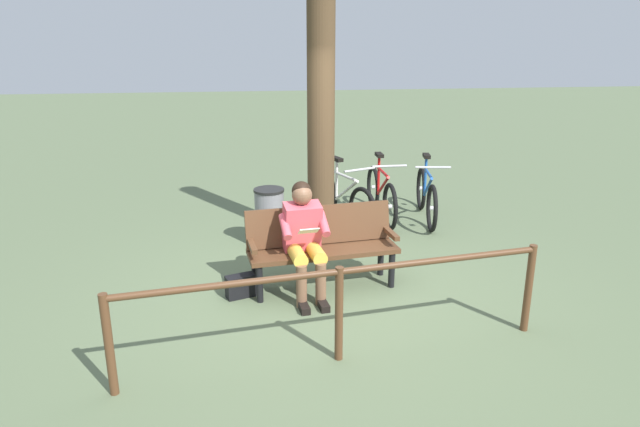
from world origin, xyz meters
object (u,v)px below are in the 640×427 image
bench (321,241)px  person_reading (304,234)px  bicycle_orange (381,194)px  bicycle_silver (426,196)px  bicycle_black (343,199)px  handbag (240,286)px  litter_bin (270,218)px  tree_trunk (321,109)px

bench → person_reading: bearing=35.9°
bench → bicycle_orange: (-1.15, -2.20, -0.15)m
bicycle_silver → person_reading: bearing=-33.4°
bicycle_silver → bicycle_black: 1.23m
handbag → bicycle_orange: bearing=-130.2°
bench → bicycle_black: bearing=-113.1°
handbag → bicycle_black: bearing=-123.0°
bench → bicycle_orange: bicycle_orange is taller
bicycle_silver → litter_bin: bearing=-62.1°
litter_bin → bicycle_black: bearing=-143.7°
person_reading → bicycle_black: bearing=-116.6°
tree_trunk → bicycle_silver: 2.28m
bicycle_silver → bicycle_black: bearing=-80.0°
bench → handbag: 0.98m
litter_bin → bicycle_orange: 1.93m
person_reading → bicycle_orange: person_reading is taller
tree_trunk → bicycle_silver: tree_trunk is taller
bicycle_silver → bicycle_orange: same height
bench → litter_bin: size_ratio=2.15×
bench → handbag: size_ratio=5.50×
tree_trunk → bicycle_orange: 1.94m
person_reading → bicycle_silver: 3.02m
litter_bin → bicycle_black: size_ratio=0.49×
handbag → bicycle_silver: 3.50m
tree_trunk → bicycle_black: size_ratio=2.22×
handbag → bench: bearing=-167.2°
litter_bin → bicycle_orange: bicycle_orange is taller
person_reading → bicycle_silver: size_ratio=0.72×
litter_bin → tree_trunk: bearing=-174.7°
bench → bicycle_silver: bearing=-138.7°
bench → bicycle_black: (-0.56, -2.02, -0.15)m
bench → bicycle_orange: 2.49m
tree_trunk → bicycle_silver: size_ratio=2.09×
bicycle_silver → bicycle_black: size_ratio=1.06×
person_reading → handbag: 0.87m
person_reading → handbag: (0.68, 0.01, -0.54)m
bicycle_orange → bench: bearing=-28.9°
handbag → bicycle_silver: size_ratio=0.18×
handbag → tree_trunk: bearing=-124.6°
bench → handbag: (0.88, 0.20, -0.39)m
handbag → bicycle_orange: (-2.03, -2.40, 0.24)m
handbag → tree_trunk: tree_trunk is taller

